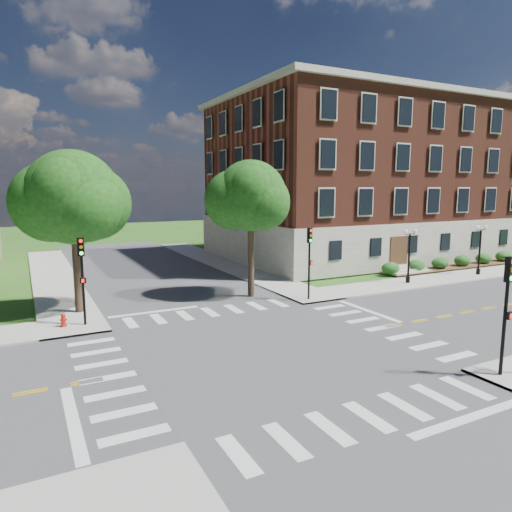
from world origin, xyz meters
name	(u,v)px	position (x,y,z in m)	size (l,w,h in m)	color
ground	(266,349)	(0.00, 0.00, 0.00)	(160.00, 160.00, 0.00)	#265A19
road_ew	(266,349)	(0.00, 0.00, 0.01)	(90.00, 12.00, 0.01)	#3D3D3F
road_ns	(266,349)	(0.00, 0.00, 0.01)	(12.00, 90.00, 0.01)	#3D3D3F
sidewalk_ne	(333,269)	(15.38, 15.38, 0.06)	(34.00, 34.00, 0.12)	#9E9B93
crosswalk_east	(382,328)	(7.20, 0.00, 0.00)	(2.20, 10.20, 0.02)	silver
stop_bar_east	(368,311)	(8.80, 3.00, 0.00)	(0.40, 5.50, 0.00)	silver
main_building	(362,180)	(24.00, 21.99, 8.34)	(30.60, 22.40, 16.50)	#9A9787
shrub_row	(462,268)	(27.00, 10.80, 0.00)	(18.00, 2.00, 1.30)	#1C4E1A
tree_c	(73,198)	(-7.13, 10.56, 6.97)	(5.51, 5.51, 9.63)	black
tree_d	(251,196)	(4.05, 9.69, 6.96)	(4.82, 4.82, 9.28)	black
traffic_signal_se	(507,300)	(6.87, -7.14, 3.19)	(0.36, 0.41, 4.80)	black
traffic_signal_ne	(309,254)	(6.98, 6.85, 3.19)	(0.38, 0.46, 4.80)	black
traffic_signal_nw	(82,270)	(-7.14, 7.61, 3.19)	(0.37, 0.44, 4.80)	black
twin_lamp_west	(409,252)	(16.88, 7.70, 2.52)	(1.36, 0.36, 4.23)	black
twin_lamp_east	(480,247)	(24.83, 7.46, 2.52)	(1.36, 0.36, 4.23)	black
fire_hydrant	(63,320)	(-8.22, 7.75, 0.46)	(0.35, 0.35, 0.75)	#AB1A0D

